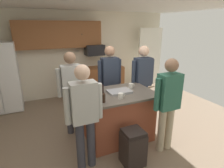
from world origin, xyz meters
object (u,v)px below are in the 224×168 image
Objects in this scene: glass_pilsner at (103,98)px; person_host_foreground at (142,78)px; refrigerator at (1,78)px; person_guest_by_door at (84,112)px; mug_ceramic_white at (131,86)px; person_guest_right at (110,78)px; mug_blue_stoneware at (121,96)px; microwave_over_range at (95,50)px; person_elder_center at (168,100)px; trash_bin at (133,147)px; tumbler_amber at (95,89)px; glass_dark_ale at (95,95)px; kitchen_island at (118,116)px; person_guest_left at (72,88)px; glass_short_whisky at (102,89)px; serving_tray at (119,91)px.

person_host_foreground is at bearing 31.27° from glass_pilsner.
person_guest_by_door is (1.39, -2.92, 0.07)m from refrigerator.
mug_ceramic_white is (1.16, 0.66, 0.05)m from person_guest_by_door.
mug_blue_stoneware is (-0.26, -1.07, -0.01)m from person_guest_right.
person_host_foreground is 0.59m from mug_ceramic_white.
microwave_over_range is at bearing -175.57° from person_guest_right.
person_elder_center is 0.98m from trash_bin.
microwave_over_range reaches higher than tumbler_amber.
glass_dark_ale is (-1.35, -0.62, 0.02)m from person_host_foreground.
microwave_over_range is at bearing -107.50° from person_host_foreground.
person_guest_by_door is at bearing -160.89° from mug_blue_stoneware.
person_guest_by_door is 12.78× the size of mug_blue_stoneware.
person_host_foreground is 13.44× the size of mug_blue_stoneware.
microwave_over_range is 0.41× the size of kitchen_island.
person_elder_center is 0.96× the size of person_guest_right.
trash_bin is at bearing 54.72° from person_elder_center.
person_guest_left reaches higher than kitchen_island.
kitchen_island is 10.49× the size of mug_ceramic_white.
person_host_foreground reaches higher than glass_dark_ale.
person_guest_by_door is at bearing -150.39° from glass_pilsner.
person_host_foreground reaches higher than person_guest_right.
refrigerator is 2.86m from person_guest_right.
microwave_over_range is 0.34× the size of person_guest_by_door.
microwave_over_range is 4.28× the size of mug_blue_stoneware.
tumbler_amber is 0.25× the size of trash_bin.
tumbler_amber is at bearing 162.85° from glass_short_whisky.
glass_pilsner is (-1.27, -0.77, 0.02)m from person_host_foreground.
person_guest_right is at bearing 79.90° from trash_bin.
person_host_foreground is 1.17m from glass_short_whisky.
mug_ceramic_white reaches higher than trash_bin.
kitchen_island is 2.23× the size of trash_bin.
refrigerator is 2.98m from glass_short_whisky.
mug_ceramic_white is at bearing 22.57° from serving_tray.
glass_dark_ale reaches higher than glass_pilsner.
person_guest_right is at bearing 21.17° from person_guest_by_door.
refrigerator is 11.68× the size of tumbler_amber.
person_guest_right is at bearing 56.52° from glass_short_whisky.
mug_ceramic_white is at bearing 1.27° from glass_short_whisky.
person_guest_right is 1.10m from mug_blue_stoneware.
microwave_over_range reaches higher than trash_bin.
mug_ceramic_white is (1.11, -0.42, 0.03)m from person_guest_left.
mug_blue_stoneware is at bearing -1.46° from person_guest_right.
mug_ceramic_white is at bearing -2.72° from person_guest_by_door.
glass_dark_ale is at bearing -34.27° from person_guest_left.
trash_bin is at bearing -79.04° from glass_short_whisky.
person_host_foreground is at bearing -53.93° from person_elder_center.
kitchen_island is 0.80× the size of person_guest_left.
person_host_foreground is 3.99× the size of serving_tray.
mug_ceramic_white is at bearing 22.60° from kitchen_island.
refrigerator reaches higher than kitchen_island.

